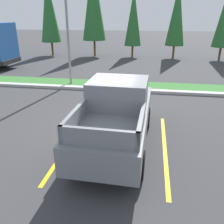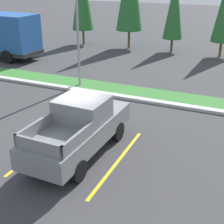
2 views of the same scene
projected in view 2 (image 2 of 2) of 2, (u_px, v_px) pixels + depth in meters
ground_plane at (74, 138)px, 13.35m from camera, size 120.00×120.00×0.00m
parking_line_near at (46, 144)px, 12.81m from camera, size 0.12×4.80×0.01m
parking_line_far at (118, 161)px, 11.67m from camera, size 0.12×4.80×0.01m
curb_strip at (120, 96)px, 17.51m from camera, size 56.00×0.40×0.15m
grass_median at (127, 91)px, 18.45m from camera, size 56.00×1.80×0.06m
pickup_truck_main at (80, 128)px, 11.86m from camera, size 2.08×5.28×2.10m
street_light at (76, 23)px, 17.77m from camera, size 0.24×1.49×6.31m
cypress_tree_center at (174, 7)px, 26.00m from camera, size 1.62×1.62×6.24m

